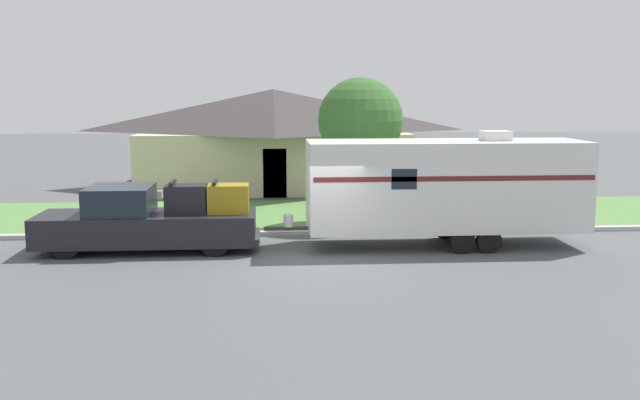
% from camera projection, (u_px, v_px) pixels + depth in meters
% --- Properties ---
extents(ground_plane, '(120.00, 120.00, 0.00)m').
position_uv_depth(ground_plane, '(319.00, 263.00, 18.83)').
color(ground_plane, '#515456').
extents(curb_strip, '(80.00, 0.30, 0.14)m').
position_uv_depth(curb_strip, '(311.00, 233.00, 22.52)').
color(curb_strip, '#ADADA8').
rests_on(curb_strip, ground_plane).
extents(lawn_strip, '(80.00, 7.00, 0.03)m').
position_uv_depth(lawn_strip, '(305.00, 215.00, 26.12)').
color(lawn_strip, '#568442').
rests_on(lawn_strip, ground_plane).
extents(house_across_street, '(12.95, 8.26, 4.60)m').
position_uv_depth(house_across_street, '(274.00, 136.00, 33.76)').
color(house_across_street, beige).
rests_on(house_across_street, ground_plane).
extents(pickup_truck, '(6.23, 2.07, 1.99)m').
position_uv_depth(pickup_truck, '(149.00, 221.00, 20.21)').
color(pickup_truck, black).
rests_on(pickup_truck, ground_plane).
extents(travel_trailer, '(9.27, 2.34, 3.36)m').
position_uv_depth(travel_trailer, '(446.00, 185.00, 20.69)').
color(travel_trailer, black).
rests_on(travel_trailer, ground_plane).
extents(mailbox, '(0.48, 0.20, 1.35)m').
position_uv_depth(mailbox, '(155.00, 201.00, 22.75)').
color(mailbox, brown).
rests_on(mailbox, ground_plane).
extents(tree_in_yard, '(2.87, 2.87, 4.97)m').
position_uv_depth(tree_in_yard, '(360.00, 121.00, 23.97)').
color(tree_in_yard, brown).
rests_on(tree_in_yard, ground_plane).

